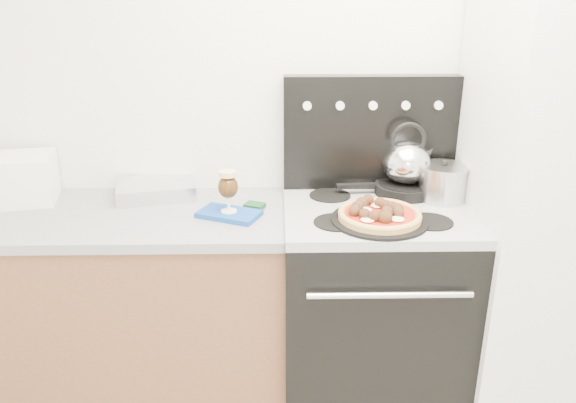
{
  "coord_description": "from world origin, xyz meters",
  "views": [
    {
      "loc": [
        -0.32,
        -0.96,
        1.77
      ],
      "look_at": [
        -0.29,
        1.05,
        1.0
      ],
      "focal_mm": 35.0,
      "sensor_mm": 36.0,
      "label": 1
    }
  ],
  "objects_px": {
    "pizza_pan": "(379,220)",
    "pizza": "(380,213)",
    "base_cabinet": "(121,311)",
    "skillet": "(404,189)",
    "oven_mitt": "(229,214)",
    "beer_glass": "(228,191)",
    "toaster_oven": "(15,179)",
    "stock_pot": "(443,184)",
    "fridge": "(550,203)",
    "tea_kettle": "(407,159)",
    "stove_body": "(371,309)"
  },
  "relations": [
    {
      "from": "pizza",
      "to": "stock_pot",
      "type": "xyz_separation_m",
      "value": [
        0.31,
        0.24,
        0.04
      ]
    },
    {
      "from": "toaster_oven",
      "to": "beer_glass",
      "type": "height_order",
      "value": "toaster_oven"
    },
    {
      "from": "pizza_pan",
      "to": "pizza",
      "type": "xyz_separation_m",
      "value": [
        0.0,
        0.0,
        0.03
      ]
    },
    {
      "from": "toaster_oven",
      "to": "pizza_pan",
      "type": "bearing_deg",
      "value": -22.76
    },
    {
      "from": "skillet",
      "to": "stock_pot",
      "type": "distance_m",
      "value": 0.17
    },
    {
      "from": "skillet",
      "to": "oven_mitt",
      "type": "bearing_deg",
      "value": -165.09
    },
    {
      "from": "fridge",
      "to": "pizza",
      "type": "distance_m",
      "value": 0.72
    },
    {
      "from": "oven_mitt",
      "to": "tea_kettle",
      "type": "distance_m",
      "value": 0.8
    },
    {
      "from": "base_cabinet",
      "to": "stove_body",
      "type": "height_order",
      "value": "stove_body"
    },
    {
      "from": "stove_body",
      "to": "tea_kettle",
      "type": "distance_m",
      "value": 0.68
    },
    {
      "from": "toaster_oven",
      "to": "beer_glass",
      "type": "xyz_separation_m",
      "value": [
        0.93,
        -0.19,
        0.01
      ]
    },
    {
      "from": "stove_body",
      "to": "fridge",
      "type": "relative_size",
      "value": 0.46
    },
    {
      "from": "toaster_oven",
      "to": "pizza",
      "type": "relative_size",
      "value": 1.01
    },
    {
      "from": "oven_mitt",
      "to": "pizza_pan",
      "type": "relative_size",
      "value": 0.65
    },
    {
      "from": "skillet",
      "to": "toaster_oven",
      "type": "bearing_deg",
      "value": -179.65
    },
    {
      "from": "fridge",
      "to": "toaster_oven",
      "type": "xyz_separation_m",
      "value": [
        -2.24,
        0.19,
        0.05
      ]
    },
    {
      "from": "stove_body",
      "to": "skillet",
      "type": "xyz_separation_m",
      "value": [
        0.15,
        0.17,
        0.5
      ]
    },
    {
      "from": "base_cabinet",
      "to": "fridge",
      "type": "relative_size",
      "value": 0.76
    },
    {
      "from": "skillet",
      "to": "pizza_pan",
      "type": "bearing_deg",
      "value": -117.6
    },
    {
      "from": "stove_body",
      "to": "oven_mitt",
      "type": "xyz_separation_m",
      "value": [
        -0.61,
        -0.03,
        0.47
      ]
    },
    {
      "from": "stove_body",
      "to": "beer_glass",
      "type": "xyz_separation_m",
      "value": [
        -0.61,
        -0.03,
        0.57
      ]
    },
    {
      "from": "toaster_oven",
      "to": "oven_mitt",
      "type": "distance_m",
      "value": 0.95
    },
    {
      "from": "toaster_oven",
      "to": "tea_kettle",
      "type": "bearing_deg",
      "value": -11.18
    },
    {
      "from": "pizza",
      "to": "fridge",
      "type": "bearing_deg",
      "value": 9.02
    },
    {
      "from": "toaster_oven",
      "to": "skillet",
      "type": "relative_size",
      "value": 1.25
    },
    {
      "from": "pizza_pan",
      "to": "pizza",
      "type": "bearing_deg",
      "value": 0.0
    },
    {
      "from": "base_cabinet",
      "to": "fridge",
      "type": "xyz_separation_m",
      "value": [
        1.8,
        -0.05,
        0.52
      ]
    },
    {
      "from": "toaster_oven",
      "to": "pizza_pan",
      "type": "relative_size",
      "value": 0.86
    },
    {
      "from": "toaster_oven",
      "to": "skillet",
      "type": "height_order",
      "value": "toaster_oven"
    },
    {
      "from": "stove_body",
      "to": "skillet",
      "type": "bearing_deg",
      "value": 49.38
    },
    {
      "from": "oven_mitt",
      "to": "stove_body",
      "type": "bearing_deg",
      "value": 2.53
    },
    {
      "from": "oven_mitt",
      "to": "pizza",
      "type": "relative_size",
      "value": 0.76
    },
    {
      "from": "base_cabinet",
      "to": "pizza_pan",
      "type": "height_order",
      "value": "pizza_pan"
    },
    {
      "from": "base_cabinet",
      "to": "pizza",
      "type": "distance_m",
      "value": 1.22
    },
    {
      "from": "beer_glass",
      "to": "tea_kettle",
      "type": "bearing_deg",
      "value": 14.91
    },
    {
      "from": "oven_mitt",
      "to": "pizza_pan",
      "type": "xyz_separation_m",
      "value": [
        0.59,
        -0.11,
        0.02
      ]
    },
    {
      "from": "stock_pot",
      "to": "toaster_oven",
      "type": "bearing_deg",
      "value": 177.93
    },
    {
      "from": "base_cabinet",
      "to": "beer_glass",
      "type": "bearing_deg",
      "value": -5.9
    },
    {
      "from": "toaster_oven",
      "to": "oven_mitt",
      "type": "relative_size",
      "value": 1.32
    },
    {
      "from": "skillet",
      "to": "tea_kettle",
      "type": "distance_m",
      "value": 0.14
    },
    {
      "from": "stock_pot",
      "to": "fridge",
      "type": "bearing_deg",
      "value": -16.82
    },
    {
      "from": "stove_body",
      "to": "beer_glass",
      "type": "bearing_deg",
      "value": -177.47
    },
    {
      "from": "stove_body",
      "to": "toaster_oven",
      "type": "distance_m",
      "value": 1.64
    },
    {
      "from": "base_cabinet",
      "to": "toaster_oven",
      "type": "height_order",
      "value": "toaster_oven"
    },
    {
      "from": "pizza_pan",
      "to": "base_cabinet",
      "type": "bearing_deg",
      "value": 171.48
    },
    {
      "from": "beer_glass",
      "to": "stock_pot",
      "type": "bearing_deg",
      "value": 7.91
    },
    {
      "from": "beer_glass",
      "to": "pizza",
      "type": "bearing_deg",
      "value": -10.7
    },
    {
      "from": "skillet",
      "to": "tea_kettle",
      "type": "bearing_deg",
      "value": 0.0
    },
    {
      "from": "toaster_oven",
      "to": "skillet",
      "type": "distance_m",
      "value": 1.69
    },
    {
      "from": "stove_body",
      "to": "toaster_oven",
      "type": "height_order",
      "value": "toaster_oven"
    }
  ]
}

